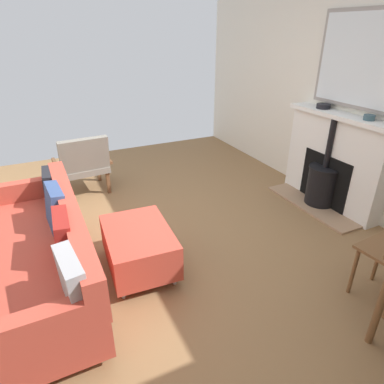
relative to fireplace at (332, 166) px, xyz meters
name	(u,v)px	position (x,y,z in m)	size (l,w,h in m)	color
ground_plane	(152,241)	(2.27, -0.15, -0.51)	(4.96, 6.09, 0.01)	olive
wall_left	(349,86)	(-0.20, -0.15, 0.91)	(0.12, 6.09, 2.83)	silver
fireplace	(332,166)	(0.00, 0.00, 0.00)	(0.54, 1.43, 1.14)	#9E7A5B
mirror_over_mantel	(360,60)	(-0.12, 0.00, 1.20)	(0.04, 1.12, 1.01)	gray
mantel_bowl_near	(324,106)	(-0.02, -0.31, 0.66)	(0.16, 0.16, 0.06)	black
mantel_bowl_far	(369,117)	(-0.02, 0.33, 0.66)	(0.12, 0.12, 0.06)	#334C56
sofa	(43,253)	(3.29, 0.09, -0.17)	(0.82, 2.08, 0.77)	#B2B2B7
ottoman	(139,246)	(2.51, 0.23, -0.25)	(0.61, 0.83, 0.41)	#B2B2B7
armchair_accent	(83,163)	(2.68, -1.60, -0.07)	(0.72, 0.64, 0.81)	brown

